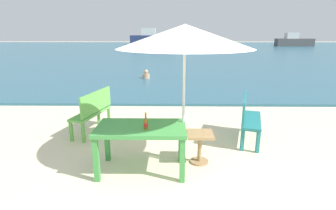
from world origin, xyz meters
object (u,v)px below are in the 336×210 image
at_px(bench_green_left, 93,109).
at_px(swimmer_person, 146,75).
at_px(side_table_wood, 200,143).
at_px(boat_sailboat, 294,41).
at_px(beer_bottle_amber, 146,123).
at_px(boat_ferry, 152,39).
at_px(picnic_table_green, 141,133).
at_px(bench_teal_center, 248,115).
at_px(patio_umbrella, 185,37).

xyz_separation_m(bench_green_left, swimmer_person, (0.51, 6.71, -0.30)).
bearing_deg(side_table_wood, boat_sailboat, 64.07).
distance_m(beer_bottle_amber, bench_green_left, 2.23).
xyz_separation_m(side_table_wood, boat_sailboat, (17.96, 36.94, 0.44)).
xyz_separation_m(swimmer_person, boat_ferry, (-2.24, 33.97, 0.82)).
relative_size(bench_green_left, boat_sailboat, 0.23).
height_order(picnic_table_green, bench_teal_center, bench_teal_center).
bearing_deg(bench_teal_center, swimmer_person, 111.43).
distance_m(beer_bottle_amber, bench_teal_center, 2.41).
relative_size(side_table_wood, bench_teal_center, 0.43).
bearing_deg(picnic_table_green, boat_sailboat, 63.05).
height_order(side_table_wood, bench_teal_center, bench_teal_center).
xyz_separation_m(picnic_table_green, side_table_wood, (0.96, 0.28, -0.30)).
bearing_deg(bench_teal_center, patio_umbrella, -143.01).
relative_size(picnic_table_green, boat_ferry, 0.19).
bearing_deg(boat_sailboat, boat_ferry, 166.88).
bearing_deg(bench_green_left, swimmer_person, 85.64).
bearing_deg(bench_teal_center, picnic_table_green, -148.24).
xyz_separation_m(beer_bottle_amber, boat_sailboat, (18.83, 37.33, -0.06)).
xyz_separation_m(bench_teal_center, boat_sailboat, (16.87, 35.95, 0.26)).
height_order(beer_bottle_amber, boat_sailboat, boat_sailboat).
xyz_separation_m(beer_bottle_amber, bench_teal_center, (1.96, 1.38, -0.31)).
distance_m(side_table_wood, bench_green_left, 2.60).
height_order(beer_bottle_amber, bench_teal_center, beer_bottle_amber).
bearing_deg(picnic_table_green, side_table_wood, 16.25).
bearing_deg(patio_umbrella, boat_sailboat, 63.74).
bearing_deg(side_table_wood, bench_teal_center, 42.30).
relative_size(beer_bottle_amber, boat_ferry, 0.04).
relative_size(patio_umbrella, side_table_wood, 4.26).
xyz_separation_m(bench_green_left, boat_sailboat, (20.17, 35.58, 0.26)).
height_order(picnic_table_green, boat_ferry, boat_ferry).
xyz_separation_m(picnic_table_green, boat_ferry, (-2.97, 42.32, 0.41)).
height_order(picnic_table_green, side_table_wood, picnic_table_green).
relative_size(picnic_table_green, bench_green_left, 1.12).
bearing_deg(bench_green_left, beer_bottle_amber, -52.71).
relative_size(picnic_table_green, beer_bottle_amber, 5.28).
relative_size(picnic_table_green, patio_umbrella, 0.61).
xyz_separation_m(picnic_table_green, swimmer_person, (-0.74, 8.35, -0.41)).
bearing_deg(side_table_wood, swimmer_person, 101.88).
height_order(patio_umbrella, side_table_wood, patio_umbrella).
relative_size(side_table_wood, swimmer_person, 1.32).
bearing_deg(picnic_table_green, boat_ferry, 94.02).
bearing_deg(boat_sailboat, patio_umbrella, -116.26).
bearing_deg(boat_ferry, bench_green_left, -87.57).
bearing_deg(swimmer_person, bench_green_left, -94.36).
height_order(side_table_wood, bench_green_left, bench_green_left).
height_order(beer_bottle_amber, bench_green_left, beer_bottle_amber).
xyz_separation_m(beer_bottle_amber, side_table_wood, (0.87, 0.40, -0.50)).
relative_size(patio_umbrella, boat_sailboat, 0.42).
xyz_separation_m(patio_umbrella, bench_teal_center, (1.37, 1.03, -1.58)).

